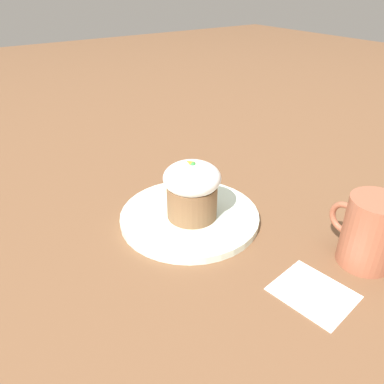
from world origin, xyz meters
name	(u,v)px	position (x,y,z in m)	size (l,w,h in m)	color
ground_plane	(190,219)	(0.00, 0.00, 0.00)	(4.00, 4.00, 0.00)	brown
dessert_plate	(190,216)	(0.00, 0.00, 0.01)	(0.23, 0.23, 0.01)	silver
carrot_cake	(192,189)	(-0.01, 0.00, 0.06)	(0.09, 0.09, 0.10)	brown
spoon	(189,206)	(0.02, -0.01, 0.02)	(0.12, 0.06, 0.01)	#B7B7BC
coffee_cup	(369,232)	(-0.23, -0.15, 0.05)	(0.10, 0.07, 0.10)	#9E563D
paper_napkin	(313,293)	(-0.23, -0.04, 0.00)	(0.11, 0.10, 0.00)	white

